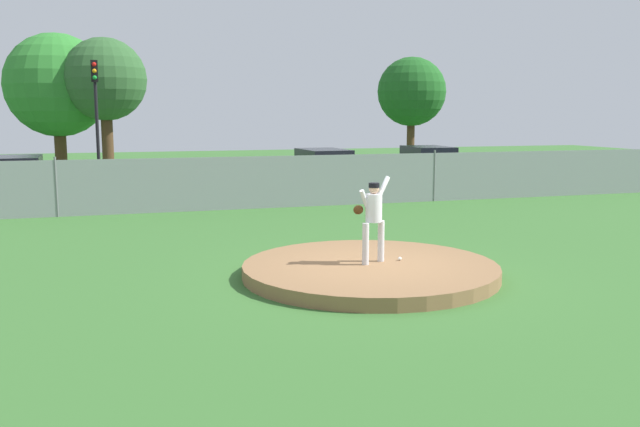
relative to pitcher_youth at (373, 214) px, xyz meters
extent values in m
plane|color=#386B2D|center=(-0.07, 5.96, -1.23)|extent=(80.00, 80.00, 0.00)
cube|color=#2B2B2D|center=(-0.07, 14.46, -1.23)|extent=(44.00, 7.00, 0.01)
cylinder|color=olive|center=(-0.07, -0.04, -1.10)|extent=(4.97, 4.97, 0.26)
cylinder|color=silver|center=(-0.19, -0.10, -0.57)|extent=(0.13, 0.13, 0.81)
cylinder|color=silver|center=(0.21, 0.10, -0.57)|extent=(0.13, 0.13, 0.81)
cylinder|color=silver|center=(0.01, 0.00, 0.11)|extent=(0.32, 0.32, 0.54)
cylinder|color=silver|center=(0.19, 0.00, 0.48)|extent=(0.38, 0.25, 0.48)
cylinder|color=silver|center=(-0.17, 0.00, 0.25)|extent=(0.29, 0.20, 0.46)
ellipsoid|color=#4C2D14|center=(-0.29, 0.05, 0.08)|extent=(0.20, 0.12, 0.18)
sphere|color=tan|center=(0.01, 0.00, 0.48)|extent=(0.20, 0.20, 0.20)
cylinder|color=black|center=(0.01, 0.00, 0.55)|extent=(0.21, 0.21, 0.09)
sphere|color=white|center=(0.59, 0.04, -0.94)|extent=(0.07, 0.07, 0.07)
cube|color=gray|center=(-0.07, 9.96, -0.36)|extent=(31.94, 0.03, 1.75)
cylinder|color=slate|center=(-6.46, 9.96, -0.31)|extent=(0.07, 0.07, 1.85)
cylinder|color=slate|center=(6.32, 9.96, -0.31)|extent=(0.07, 0.07, 1.85)
cube|color=slate|center=(3.61, 14.73, -0.54)|extent=(2.10, 4.84, 0.73)
cube|color=black|center=(3.61, 14.73, 0.14)|extent=(1.84, 2.70, 0.63)
cylinder|color=black|center=(3.54, 16.20, -0.91)|extent=(1.95, 0.74, 0.64)
cylinder|color=black|center=(3.69, 13.25, -0.91)|extent=(1.95, 0.74, 0.64)
cube|color=#232328|center=(-8.18, 14.89, -0.59)|extent=(2.05, 4.77, 0.65)
cube|color=black|center=(-8.18, 14.89, 0.05)|extent=(1.82, 2.65, 0.63)
cylinder|color=black|center=(-8.24, 16.34, -0.91)|extent=(1.97, 0.71, 0.64)
cylinder|color=black|center=(-8.13, 13.43, -0.91)|extent=(1.97, 0.71, 0.64)
cube|color=#146066|center=(8.20, 14.32, -0.52)|extent=(2.06, 4.60, 0.77)
cube|color=black|center=(8.20, 14.32, 0.19)|extent=(1.80, 2.57, 0.66)
cylinder|color=black|center=(8.27, 15.72, -0.91)|extent=(1.90, 0.74, 0.64)
cylinder|color=black|center=(8.12, 12.93, -0.91)|extent=(1.90, 0.74, 0.64)
cone|color=orange|center=(-5.00, 16.36, -0.95)|extent=(0.32, 0.32, 0.55)
cube|color=black|center=(-5.00, 16.36, -1.21)|extent=(0.40, 0.40, 0.03)
cylinder|color=black|center=(-5.34, 18.38, 1.45)|extent=(0.14, 0.14, 5.36)
cube|color=black|center=(-5.34, 18.20, 3.67)|extent=(0.28, 0.24, 0.90)
sphere|color=red|center=(-5.34, 18.08, 3.94)|extent=(0.18, 0.18, 0.18)
sphere|color=orange|center=(-5.34, 18.08, 3.67)|extent=(0.18, 0.18, 0.18)
sphere|color=green|center=(-5.34, 18.08, 3.40)|extent=(0.18, 0.18, 0.18)
cylinder|color=#4C331E|center=(-7.27, 24.70, 0.15)|extent=(0.59, 0.59, 2.76)
sphere|color=#2F7F2D|center=(-7.27, 24.70, 3.33)|extent=(5.15, 5.15, 5.15)
cylinder|color=#4C331E|center=(-4.97, 23.05, 0.47)|extent=(0.56, 0.56, 3.40)
sphere|color=#2F5C2D|center=(-4.97, 23.05, 3.58)|extent=(4.02, 4.02, 4.02)
cylinder|color=#4C331E|center=(11.54, 23.36, 0.28)|extent=(0.44, 0.44, 3.02)
sphere|color=#1E5C1F|center=(11.54, 23.36, 3.15)|extent=(3.87, 3.87, 3.87)
camera|label=1|loc=(-4.77, -11.99, 1.91)|focal=37.81mm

